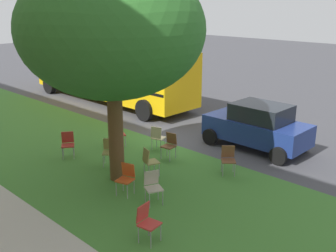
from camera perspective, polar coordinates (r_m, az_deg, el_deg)
ground at (r=15.29m, az=0.68°, el=-2.24°), size 80.00×80.00×0.00m
grass_verge at (r=13.29m, az=-8.87°, el=-5.52°), size 48.00×6.00×0.01m
street_tree at (r=11.24m, az=-7.95°, el=13.20°), size 5.08×5.08×6.23m
chair_0 at (r=10.64m, az=-2.15°, el=-8.29°), size 0.55×0.55×0.88m
chair_1 at (r=14.80m, az=-7.14°, el=-0.93°), size 0.56×0.56×0.88m
chair_2 at (r=13.56m, az=0.23°, el=-2.51°), size 0.47×0.48×0.88m
chair_3 at (r=12.52m, az=8.50°, el=-4.43°), size 0.59×0.59×0.88m
chair_4 at (r=14.30m, az=-1.48°, el=-1.45°), size 0.52×0.52×0.88m
chair_5 at (r=13.16m, az=-8.28°, el=-3.32°), size 0.59×0.59×0.88m
chair_6 at (r=14.08m, az=-13.96°, el=-2.28°), size 0.58×0.58×0.88m
chair_7 at (r=12.22m, az=-2.66°, el=-4.81°), size 0.53×0.54×0.88m
chair_8 at (r=9.08m, az=-3.01°, el=-13.13°), size 0.48×0.47×0.88m
chair_9 at (r=11.16m, az=-5.91°, el=-7.12°), size 0.52×0.52×0.88m
parked_car at (r=14.74m, az=12.51°, el=0.02°), size 3.70×1.92×1.65m
school_bus at (r=21.38m, az=-8.27°, el=8.09°), size 10.40×2.80×2.88m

